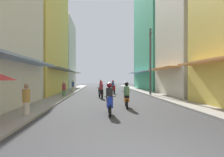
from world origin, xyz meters
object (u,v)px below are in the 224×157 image
at_px(motorbike_silver, 101,84).
at_px(motorbike_black, 101,90).
at_px(pedestrian_midway, 73,86).
at_px(utility_pole, 150,61).
at_px(motorbike_blue, 110,100).
at_px(pedestrian_crossing, 26,101).
at_px(motorbike_orange, 126,96).
at_px(motorbike_red, 113,88).
at_px(pedestrian_far, 64,88).

bearing_deg(motorbike_silver, motorbike_black, -90.54).
bearing_deg(motorbike_silver, pedestrian_midway, -107.76).
distance_m(pedestrian_midway, utility_pole, 10.37).
xyz_separation_m(motorbike_blue, pedestrian_crossing, (-3.87, -0.48, 0.07)).
distance_m(motorbike_silver, motorbike_black, 18.42).
relative_size(motorbike_orange, pedestrian_crossing, 1.17).
relative_size(motorbike_silver, utility_pole, 0.26).
relative_size(motorbike_red, pedestrian_crossing, 1.16).
bearing_deg(motorbike_red, motorbike_black, -106.29).
bearing_deg(motorbike_black, motorbike_blue, -87.65).
bearing_deg(pedestrian_midway, pedestrian_crossing, -90.33).
xyz_separation_m(pedestrian_crossing, pedestrian_midway, (0.09, 15.88, 0.03)).
xyz_separation_m(motorbike_silver, motorbike_blue, (0.16, -26.69, 0.00)).
bearing_deg(pedestrian_crossing, motorbike_black, 68.03).
xyz_separation_m(motorbike_black, pedestrian_far, (-3.42, 0.43, 0.21)).
relative_size(motorbike_red, pedestrian_far, 1.11).
relative_size(pedestrian_crossing, pedestrian_far, 0.95).
height_order(motorbike_blue, pedestrian_far, pedestrian_far).
distance_m(motorbike_black, motorbike_red, 5.47).
xyz_separation_m(motorbike_silver, motorbike_black, (-0.17, -18.42, 0.00)).
bearing_deg(motorbike_red, pedestrian_far, -135.81).
bearing_deg(motorbike_silver, pedestrian_crossing, -97.77).
relative_size(pedestrian_midway, pedestrian_far, 0.99).
xyz_separation_m(pedestrian_crossing, pedestrian_far, (0.11, 9.19, 0.15)).
bearing_deg(motorbike_orange, motorbike_red, 89.89).
bearing_deg(motorbike_red, utility_pole, -40.47).
height_order(motorbike_orange, pedestrian_far, pedestrian_far).
xyz_separation_m(motorbike_orange, pedestrian_far, (-4.93, 6.44, 0.21)).
distance_m(pedestrian_midway, pedestrian_far, 6.70).
height_order(motorbike_orange, pedestrian_midway, pedestrian_midway).
bearing_deg(motorbike_blue, pedestrian_midway, 103.79).
xyz_separation_m(motorbike_black, motorbike_red, (1.53, 5.25, 0.00)).
bearing_deg(motorbike_silver, motorbike_blue, -89.65).
xyz_separation_m(motorbike_silver, pedestrian_midway, (-3.62, -11.29, 0.10)).
relative_size(motorbike_orange, utility_pole, 0.26).
distance_m(motorbike_red, utility_pole, 5.62).
height_order(motorbike_black, pedestrian_midway, pedestrian_midway).
relative_size(motorbike_silver, pedestrian_far, 1.11).
bearing_deg(pedestrian_crossing, motorbike_blue, 7.08).
bearing_deg(motorbike_blue, pedestrian_crossing, -172.92).
distance_m(motorbike_black, utility_pole, 6.31).
height_order(motorbike_black, utility_pole, utility_pole).
bearing_deg(pedestrian_crossing, pedestrian_far, 89.29).
distance_m(motorbike_blue, pedestrian_crossing, 3.90).
height_order(pedestrian_crossing, pedestrian_far, pedestrian_far).
bearing_deg(utility_pole, motorbike_black, -157.85).
bearing_deg(pedestrian_midway, motorbike_orange, -69.34).
distance_m(motorbike_orange, pedestrian_midway, 14.04).
relative_size(motorbike_blue, pedestrian_midway, 1.12).
distance_m(motorbike_silver, pedestrian_far, 18.34).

